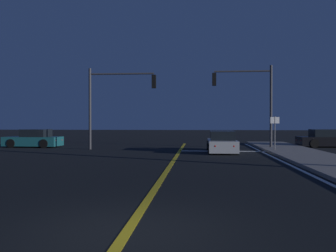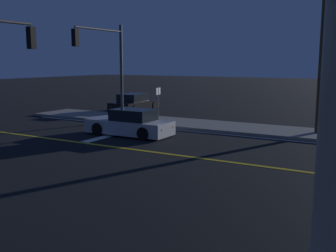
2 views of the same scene
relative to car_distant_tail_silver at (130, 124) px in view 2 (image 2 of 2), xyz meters
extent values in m
cube|color=gray|center=(4.40, -7.29, -0.51)|extent=(3.20, 34.61, 0.15)
cube|color=gold|center=(-2.67, -7.29, -0.58)|extent=(0.20, 32.69, 0.01)
cube|color=white|center=(2.55, -7.29, -0.58)|extent=(0.16, 32.69, 0.01)
cube|color=white|center=(0.07, 0.83, -0.58)|extent=(5.47, 0.50, 0.01)
cube|color=#B2B5BA|center=(0.00, 0.06, -0.14)|extent=(1.72, 4.43, 0.68)
cube|color=black|center=(0.00, -0.20, 0.46)|extent=(1.47, 2.04, 0.60)
cylinder|color=black|center=(-0.80, 1.43, -0.26)|extent=(0.22, 0.64, 0.64)
cylinder|color=black|center=(0.78, 1.44, -0.26)|extent=(0.22, 0.64, 0.64)
cylinder|color=black|center=(-0.79, -1.31, -0.26)|extent=(0.22, 0.64, 0.64)
cylinder|color=black|center=(0.80, -1.30, -0.26)|extent=(0.22, 0.64, 0.64)
sphere|color=#FFF4CC|center=(-0.54, 2.21, -0.06)|extent=(0.18, 0.18, 0.18)
sphere|color=#FFF4CC|center=(0.52, 2.21, -0.06)|extent=(0.18, 0.18, 0.18)
sphere|color=red|center=(-0.52, -2.10, -0.06)|extent=(0.14, 0.14, 0.14)
sphere|color=red|center=(0.54, -2.09, -0.06)|extent=(0.14, 0.14, 0.14)
cube|color=black|center=(8.40, 5.44, -0.14)|extent=(4.71, 1.98, 0.68)
cube|color=black|center=(8.12, 5.43, 0.46)|extent=(2.20, 1.62, 0.60)
cylinder|color=black|center=(9.80, 6.34, -0.26)|extent=(0.65, 0.25, 0.64)
cylinder|color=black|center=(9.87, 4.67, -0.26)|extent=(0.65, 0.25, 0.64)
cylinder|color=black|center=(6.92, 6.22, -0.26)|extent=(0.65, 0.25, 0.64)
cylinder|color=black|center=(6.99, 4.55, -0.26)|extent=(0.65, 0.25, 0.64)
sphere|color=#FFF4CC|center=(10.63, 6.09, -0.06)|extent=(0.18, 0.18, 0.18)
sphere|color=#FFF4CC|center=(10.68, 4.99, -0.06)|extent=(0.18, 0.18, 0.18)
sphere|color=red|center=(6.11, 5.90, -0.06)|extent=(0.14, 0.14, 0.14)
sphere|color=red|center=(6.15, 4.80, -0.06)|extent=(0.14, 0.14, 0.14)
cylinder|color=#38383D|center=(3.60, 3.13, 2.35)|extent=(0.18, 0.18, 5.87)
cylinder|color=#38383D|center=(1.62, 3.13, 4.89)|extent=(3.96, 0.12, 0.12)
cube|color=black|center=(-0.36, 3.13, 4.34)|extent=(0.28, 0.28, 0.90)
sphere|color=red|center=(-0.36, 3.13, 4.61)|extent=(0.22, 0.22, 0.22)
sphere|color=#4C2D05|center=(-0.36, 3.13, 4.34)|extent=(0.22, 0.22, 0.22)
sphere|color=#0A3814|center=(-0.36, 3.13, 4.07)|extent=(0.22, 0.22, 0.22)
cube|color=black|center=(-4.49, 1.73, 4.07)|extent=(0.28, 0.28, 0.90)
sphere|color=red|center=(-4.49, 1.73, 4.34)|extent=(0.22, 0.22, 0.22)
sphere|color=#4C2D05|center=(-4.49, 1.73, 4.07)|extent=(0.22, 0.22, 0.22)
sphere|color=#0A3814|center=(-4.49, 1.73, 3.80)|extent=(0.22, 0.22, 0.22)
cylinder|color=#42301E|center=(4.70, -8.27, 4.32)|extent=(0.36, 0.36, 9.80)
cylinder|color=slate|center=(3.30, 0.33, 0.55)|extent=(0.06, 0.06, 2.25)
cube|color=white|center=(3.30, 0.33, 1.42)|extent=(0.56, 0.09, 0.40)
camera|label=1|loc=(-1.43, -23.04, 1.32)|focal=39.19mm
camera|label=2|loc=(-16.14, -11.38, 3.08)|focal=42.23mm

